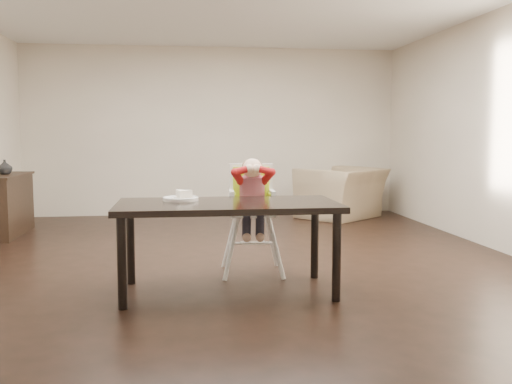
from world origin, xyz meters
TOP-DOWN VIEW (x-y plane):
  - ground at (0.00, 0.00)m, footprint 7.00×7.00m
  - room_walls at (0.00, 0.00)m, footprint 6.02×7.02m
  - dining_table at (-0.14, -1.20)m, footprint 1.80×0.90m
  - high_chair at (0.14, -0.55)m, footprint 0.47×0.47m
  - plate at (-0.52, -1.01)m, footprint 0.36×0.36m
  - armchair at (1.96, 2.80)m, footprint 1.42×1.36m
  - sideboard at (-2.78, 1.84)m, footprint 0.44×1.26m
  - vase at (-2.78, 1.88)m, footprint 0.24×0.24m

SIDE VIEW (x-z plane):
  - ground at x=0.00m, z-range 0.00..0.00m
  - sideboard at x=-2.78m, z-range 0.00..0.79m
  - armchair at x=1.96m, z-range 0.00..1.05m
  - dining_table at x=-0.14m, z-range 0.30..1.05m
  - high_chair at x=0.14m, z-range 0.22..1.30m
  - plate at x=-0.52m, z-range 0.74..0.82m
  - vase at x=-2.78m, z-range 0.79..0.97m
  - room_walls at x=0.00m, z-range 0.50..3.21m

